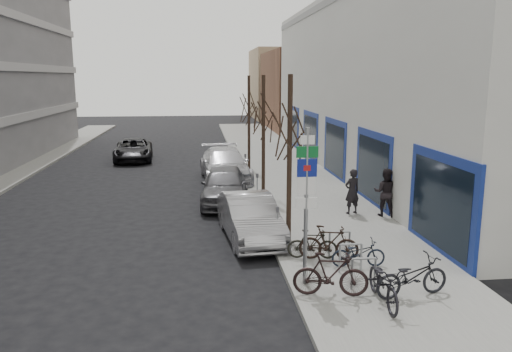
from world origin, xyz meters
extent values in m
plane|color=black|center=(0.00, 0.00, 0.00)|extent=(120.00, 120.00, 0.00)
cube|color=slate|center=(4.50, 10.00, 0.07)|extent=(5.00, 70.00, 0.15)
cube|color=#B7B7B2|center=(17.00, 16.00, 5.00)|extent=(20.00, 32.00, 10.00)
cube|color=brown|center=(13.00, 40.00, 4.00)|extent=(12.00, 14.00, 8.00)
cube|color=#937A5B|center=(13.50, 55.00, 4.50)|extent=(13.00, 12.00, 9.00)
cylinder|color=gray|center=(2.40, 0.00, 2.10)|extent=(0.10, 0.10, 4.20)
cube|color=white|center=(2.40, -0.03, 3.90)|extent=(0.35, 0.03, 0.22)
cube|color=#0C5926|center=(2.40, -0.03, 3.60)|extent=(0.55, 0.03, 0.28)
cube|color=navy|center=(2.40, -0.03, 3.20)|extent=(0.50, 0.03, 0.45)
cube|color=maroon|center=(2.40, -0.04, 3.20)|extent=(0.18, 0.02, 0.14)
cube|color=white|center=(2.40, -0.03, 2.75)|extent=(0.45, 0.03, 0.45)
cube|color=white|center=(2.40, -0.03, 2.30)|extent=(0.55, 0.03, 0.28)
cylinder|color=gray|center=(3.50, -0.50, 0.55)|extent=(0.06, 0.06, 0.80)
cylinder|color=gray|center=(4.10, -0.50, 0.55)|extent=(0.06, 0.06, 0.80)
cylinder|color=gray|center=(3.80, -0.50, 0.95)|extent=(0.60, 0.06, 0.06)
cylinder|color=gray|center=(3.50, 0.60, 0.55)|extent=(0.06, 0.06, 0.80)
cylinder|color=gray|center=(4.10, 0.60, 0.55)|extent=(0.06, 0.06, 0.80)
cylinder|color=gray|center=(3.80, 0.60, 0.95)|extent=(0.60, 0.06, 0.06)
cylinder|color=gray|center=(3.50, 1.70, 0.55)|extent=(0.06, 0.06, 0.80)
cylinder|color=gray|center=(4.10, 1.70, 0.55)|extent=(0.06, 0.06, 0.80)
cylinder|color=gray|center=(3.80, 1.70, 0.95)|extent=(0.60, 0.06, 0.06)
cylinder|color=black|center=(2.60, 3.50, 2.75)|extent=(0.16, 0.16, 5.50)
cylinder|color=black|center=(2.60, 10.00, 2.75)|extent=(0.16, 0.16, 5.50)
cylinder|color=black|center=(2.60, 16.50, 2.75)|extent=(0.16, 0.16, 5.50)
cylinder|color=gray|center=(2.15, 3.00, 0.70)|extent=(0.05, 0.05, 1.10)
cube|color=#3F3F44|center=(2.15, 3.00, 1.33)|extent=(0.10, 0.08, 0.18)
cylinder|color=gray|center=(2.15, 8.50, 0.70)|extent=(0.05, 0.05, 1.10)
cube|color=#3F3F44|center=(2.15, 8.50, 1.33)|extent=(0.10, 0.08, 0.18)
cylinder|color=gray|center=(2.15, 14.00, 0.70)|extent=(0.05, 0.05, 1.10)
cube|color=#3F3F44|center=(2.15, 14.00, 1.33)|extent=(0.10, 0.08, 0.18)
imported|color=black|center=(4.00, -1.37, 0.75)|extent=(0.65, 1.97, 1.20)
imported|color=black|center=(2.87, -0.82, 0.71)|extent=(1.93, 0.91, 1.13)
imported|color=black|center=(4.14, 0.97, 0.61)|extent=(1.54, 0.54, 0.93)
imported|color=black|center=(3.00, 1.74, 0.60)|extent=(1.54, 0.70, 0.90)
imported|color=black|center=(4.83, -1.06, 0.74)|extent=(2.02, 0.93, 1.19)
imported|color=black|center=(3.44, 1.57, 0.68)|extent=(1.83, 0.98, 1.06)
imported|color=#9C9BA0|center=(1.40, 4.17, 0.76)|extent=(2.08, 4.74, 1.51)
imported|color=#4F4F54|center=(0.79, 9.14, 0.81)|extent=(2.28, 4.90, 1.63)
imported|color=#B6B6BB|center=(1.07, 14.08, 0.85)|extent=(2.77, 5.99, 1.70)
imported|color=black|center=(-4.58, 21.29, 0.71)|extent=(2.74, 5.30, 1.43)
imported|color=black|center=(5.63, 6.42, 1.04)|extent=(0.75, 0.60, 1.77)
imported|color=black|center=(6.80, 5.97, 1.09)|extent=(0.83, 0.74, 1.88)
camera|label=1|loc=(-0.23, -11.94, 5.41)|focal=35.00mm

